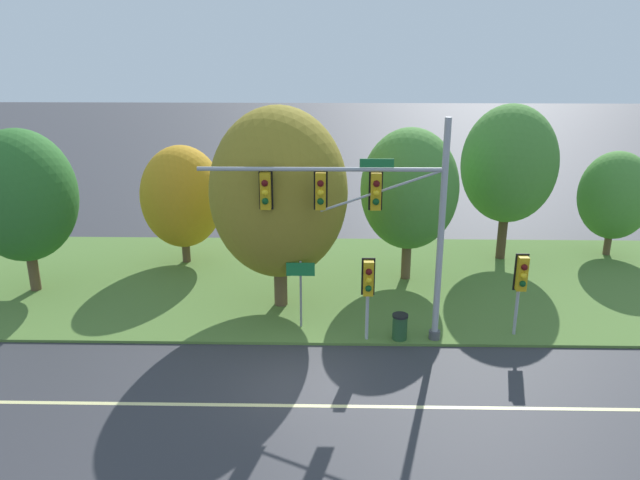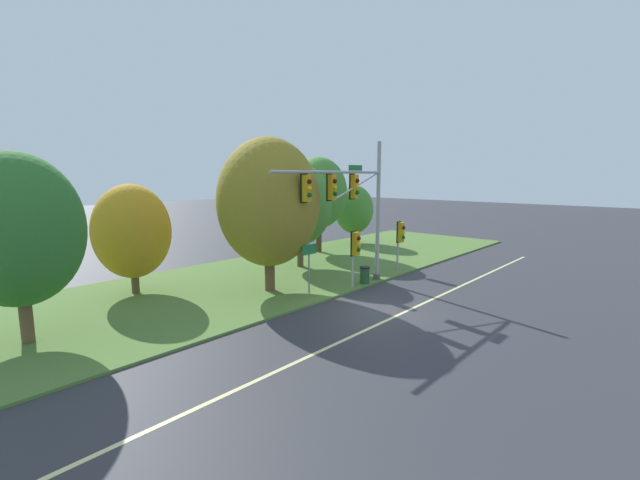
{
  "view_description": "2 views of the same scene",
  "coord_description": "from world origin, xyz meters",
  "px_view_note": "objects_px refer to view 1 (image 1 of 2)",
  "views": [
    {
      "loc": [
        1.13,
        -16.87,
        10.36
      ],
      "look_at": [
        0.69,
        4.16,
        3.31
      ],
      "focal_mm": 35.0,
      "sensor_mm": 36.0,
      "label": 1
    },
    {
      "loc": [
        -15.25,
        -10.45,
        6.02
      ],
      "look_at": [
        1.09,
        4.01,
        2.67
      ],
      "focal_mm": 24.0,
      "sensor_mm": 36.0,
      "label": 2
    }
  ],
  "objects_px": {
    "tree_behind_signpost": "(279,193)",
    "trash_bin": "(400,326)",
    "traffic_signal_mast": "(368,209)",
    "tree_right_far": "(615,196)",
    "pedestrian_signal_near_kerb": "(368,283)",
    "route_sign_post": "(301,282)",
    "tree_nearest_road": "(22,196)",
    "tree_tall_centre": "(509,164)",
    "tree_mid_verge": "(409,189)",
    "pedestrian_signal_further_along": "(521,278)",
    "tree_left_of_mast": "(182,197)"
  },
  "relations": [
    {
      "from": "tree_behind_signpost",
      "to": "trash_bin",
      "type": "distance_m",
      "value": 6.63
    },
    {
      "from": "traffic_signal_mast",
      "to": "tree_right_far",
      "type": "relative_size",
      "value": 1.63
    },
    {
      "from": "pedestrian_signal_near_kerb",
      "to": "route_sign_post",
      "type": "height_order",
      "value": "pedestrian_signal_near_kerb"
    },
    {
      "from": "tree_behind_signpost",
      "to": "tree_right_far",
      "type": "relative_size",
      "value": 1.55
    },
    {
      "from": "route_sign_post",
      "to": "pedestrian_signal_near_kerb",
      "type": "bearing_deg",
      "value": -25.03
    },
    {
      "from": "trash_bin",
      "to": "tree_right_far",
      "type": "bearing_deg",
      "value": 39.51
    },
    {
      "from": "route_sign_post",
      "to": "tree_nearest_road",
      "type": "bearing_deg",
      "value": 164.1
    },
    {
      "from": "traffic_signal_mast",
      "to": "tree_nearest_road",
      "type": "height_order",
      "value": "traffic_signal_mast"
    },
    {
      "from": "pedestrian_signal_near_kerb",
      "to": "tree_tall_centre",
      "type": "xyz_separation_m",
      "value": [
        6.79,
        8.59,
        2.34
      ]
    },
    {
      "from": "tree_mid_verge",
      "to": "pedestrian_signal_further_along",
      "type": "bearing_deg",
      "value": -58.84
    },
    {
      "from": "traffic_signal_mast",
      "to": "route_sign_post",
      "type": "relative_size",
      "value": 3.23
    },
    {
      "from": "tree_left_of_mast",
      "to": "traffic_signal_mast",
      "type": "bearing_deg",
      "value": -43.33
    },
    {
      "from": "tree_nearest_road",
      "to": "tree_behind_signpost",
      "type": "relative_size",
      "value": 0.86
    },
    {
      "from": "tree_tall_centre",
      "to": "tree_right_far",
      "type": "height_order",
      "value": "tree_tall_centre"
    },
    {
      "from": "tree_left_of_mast",
      "to": "tree_right_far",
      "type": "bearing_deg",
      "value": 4.02
    },
    {
      "from": "tree_nearest_road",
      "to": "tree_left_of_mast",
      "type": "xyz_separation_m",
      "value": [
        5.56,
        3.48,
        -0.9
      ]
    },
    {
      "from": "pedestrian_signal_further_along",
      "to": "tree_nearest_road",
      "type": "distance_m",
      "value": 19.38
    },
    {
      "from": "tree_mid_verge",
      "to": "tree_right_far",
      "type": "distance_m",
      "value": 10.66
    },
    {
      "from": "tree_left_of_mast",
      "to": "tree_tall_centre",
      "type": "xyz_separation_m",
      "value": [
        14.86,
        0.8,
        1.4
      ]
    },
    {
      "from": "traffic_signal_mast",
      "to": "trash_bin",
      "type": "height_order",
      "value": "traffic_signal_mast"
    },
    {
      "from": "tree_nearest_road",
      "to": "trash_bin",
      "type": "xyz_separation_m",
      "value": [
        14.78,
        -4.11,
        -3.56
      ]
    },
    {
      "from": "tree_nearest_road",
      "to": "tree_mid_verge",
      "type": "relative_size",
      "value": 1.02
    },
    {
      "from": "traffic_signal_mast",
      "to": "tree_left_of_mast",
      "type": "bearing_deg",
      "value": 136.67
    },
    {
      "from": "pedestrian_signal_near_kerb",
      "to": "route_sign_post",
      "type": "relative_size",
      "value": 1.2
    },
    {
      "from": "traffic_signal_mast",
      "to": "tree_left_of_mast",
      "type": "relative_size",
      "value": 1.5
    },
    {
      "from": "tree_mid_verge",
      "to": "tree_tall_centre",
      "type": "relative_size",
      "value": 0.91
    },
    {
      "from": "tree_tall_centre",
      "to": "tree_mid_verge",
      "type": "bearing_deg",
      "value": -151.03
    },
    {
      "from": "pedestrian_signal_further_along",
      "to": "tree_nearest_road",
      "type": "bearing_deg",
      "value": 168.56
    },
    {
      "from": "tree_mid_verge",
      "to": "pedestrian_signal_near_kerb",
      "type": "bearing_deg",
      "value": -108.55
    },
    {
      "from": "traffic_signal_mast",
      "to": "pedestrian_signal_near_kerb",
      "type": "relative_size",
      "value": 2.7
    },
    {
      "from": "pedestrian_signal_further_along",
      "to": "tree_nearest_road",
      "type": "relative_size",
      "value": 0.46
    },
    {
      "from": "trash_bin",
      "to": "tree_left_of_mast",
      "type": "bearing_deg",
      "value": 140.55
    },
    {
      "from": "tree_mid_verge",
      "to": "trash_bin",
      "type": "relative_size",
      "value": 7.07
    },
    {
      "from": "tree_nearest_road",
      "to": "tree_right_far",
      "type": "bearing_deg",
      "value": 10.78
    },
    {
      "from": "pedestrian_signal_further_along",
      "to": "route_sign_post",
      "type": "bearing_deg",
      "value": 175.39
    },
    {
      "from": "tree_left_of_mast",
      "to": "tree_mid_verge",
      "type": "distance_m",
      "value": 10.26
    },
    {
      "from": "tree_nearest_road",
      "to": "tree_behind_signpost",
      "type": "xyz_separation_m",
      "value": [
        10.39,
        -1.27,
        0.5
      ]
    },
    {
      "from": "tree_left_of_mast",
      "to": "tree_behind_signpost",
      "type": "distance_m",
      "value": 6.91
    },
    {
      "from": "traffic_signal_mast",
      "to": "tree_right_far",
      "type": "distance_m",
      "value": 15.2
    },
    {
      "from": "pedestrian_signal_near_kerb",
      "to": "tree_mid_verge",
      "type": "bearing_deg",
      "value": 71.45
    },
    {
      "from": "pedestrian_signal_further_along",
      "to": "tree_left_of_mast",
      "type": "bearing_deg",
      "value": 151.31
    },
    {
      "from": "traffic_signal_mast",
      "to": "tree_tall_centre",
      "type": "relative_size",
      "value": 1.13
    },
    {
      "from": "tree_nearest_road",
      "to": "tree_left_of_mast",
      "type": "height_order",
      "value": "tree_nearest_road"
    },
    {
      "from": "route_sign_post",
      "to": "trash_bin",
      "type": "height_order",
      "value": "route_sign_post"
    },
    {
      "from": "traffic_signal_mast",
      "to": "tree_behind_signpost",
      "type": "xyz_separation_m",
      "value": [
        -3.18,
        2.8,
        -0.19
      ]
    },
    {
      "from": "tree_tall_centre",
      "to": "trash_bin",
      "type": "bearing_deg",
      "value": -123.91
    },
    {
      "from": "tree_left_of_mast",
      "to": "tree_tall_centre",
      "type": "relative_size",
      "value": 0.76
    },
    {
      "from": "pedestrian_signal_near_kerb",
      "to": "tree_behind_signpost",
      "type": "xyz_separation_m",
      "value": [
        -3.24,
        3.04,
        2.34
      ]
    },
    {
      "from": "tree_tall_centre",
      "to": "tree_right_far",
      "type": "distance_m",
      "value": 5.55
    },
    {
      "from": "traffic_signal_mast",
      "to": "tree_tall_centre",
      "type": "distance_m",
      "value": 10.81
    }
  ]
}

